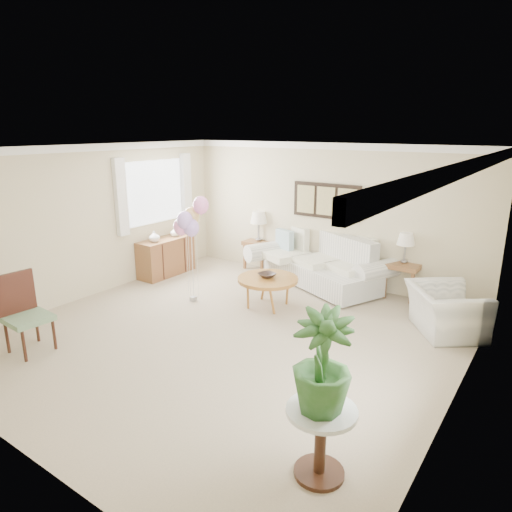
# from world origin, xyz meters

# --- Properties ---
(ground_plane) EXTENTS (6.00, 6.00, 0.00)m
(ground_plane) POSITION_xyz_m (0.00, 0.00, 0.00)
(ground_plane) COLOR tan
(room_shell) EXTENTS (6.04, 6.04, 2.60)m
(room_shell) POSITION_xyz_m (-0.11, 0.09, 1.63)
(room_shell) COLOR beige
(room_shell) RESTS_ON ground
(wall_art_triptych) EXTENTS (1.35, 0.06, 0.65)m
(wall_art_triptych) POSITION_xyz_m (0.00, 2.96, 1.55)
(wall_art_triptych) COLOR black
(wall_art_triptych) RESTS_ON ground
(sofa) EXTENTS (2.99, 1.87, 0.97)m
(sofa) POSITION_xyz_m (0.05, 2.76, 0.38)
(sofa) COLOR silver
(sofa) RESTS_ON ground
(end_table_left) EXTENTS (0.54, 0.49, 0.59)m
(end_table_left) POSITION_xyz_m (-1.48, 2.91, 0.50)
(end_table_left) COLOR olive
(end_table_left) RESTS_ON ground
(end_table_right) EXTENTS (0.57, 0.52, 0.63)m
(end_table_right) POSITION_xyz_m (1.53, 2.93, 0.52)
(end_table_right) COLOR olive
(end_table_right) RESTS_ON ground
(lamp_left) EXTENTS (0.35, 0.35, 0.62)m
(lamp_left) POSITION_xyz_m (-1.48, 2.91, 1.06)
(lamp_left) COLOR gray
(lamp_left) RESTS_ON end_table_left
(lamp_right) EXTENTS (0.30, 0.30, 0.53)m
(lamp_right) POSITION_xyz_m (1.53, 2.93, 1.03)
(lamp_right) COLOR gray
(lamp_right) RESTS_ON end_table_right
(coffee_table) EXTENTS (1.00, 1.00, 0.50)m
(coffee_table) POSITION_xyz_m (-0.14, 1.23, 0.46)
(coffee_table) COLOR #9E642A
(coffee_table) RESTS_ON ground
(decor_bowl) EXTENTS (0.34, 0.34, 0.07)m
(decor_bowl) POSITION_xyz_m (-0.17, 1.25, 0.54)
(decor_bowl) COLOR #2C211C
(decor_bowl) RESTS_ON coffee_table
(armchair) EXTENTS (1.34, 1.37, 0.67)m
(armchair) POSITION_xyz_m (2.49, 1.86, 0.34)
(armchair) COLOR silver
(armchair) RESTS_ON ground
(side_table) EXTENTS (0.59, 0.59, 0.64)m
(side_table) POSITION_xyz_m (2.31, -1.69, 0.49)
(side_table) COLOR silver
(side_table) RESTS_ON ground
(potted_plant) EXTENTS (0.62, 0.62, 0.87)m
(potted_plant) POSITION_xyz_m (2.30, -1.71, 1.08)
(potted_plant) COLOR #1F531A
(potted_plant) RESTS_ON side_table
(accent_chair) EXTENTS (0.54, 0.54, 1.05)m
(accent_chair) POSITION_xyz_m (-1.93, -1.86, 0.55)
(accent_chair) COLOR slate
(accent_chair) RESTS_ON ground
(credenza) EXTENTS (0.46, 1.20, 0.74)m
(credenza) POSITION_xyz_m (-2.76, 1.50, 0.37)
(credenza) COLOR olive
(credenza) RESTS_ON ground
(vase_white) EXTENTS (0.26, 0.26, 0.21)m
(vase_white) POSITION_xyz_m (-2.74, 1.20, 0.85)
(vase_white) COLOR silver
(vase_white) RESTS_ON credenza
(vase_sage) EXTENTS (0.20, 0.20, 0.19)m
(vase_sage) POSITION_xyz_m (-2.74, 1.76, 0.84)
(vase_sage) COLOR silver
(vase_sage) RESTS_ON credenza
(balloon_cluster) EXTENTS (0.52, 0.49, 1.80)m
(balloon_cluster) POSITION_xyz_m (-1.30, 0.68, 1.42)
(balloon_cluster) COLOR gray
(balloon_cluster) RESTS_ON ground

